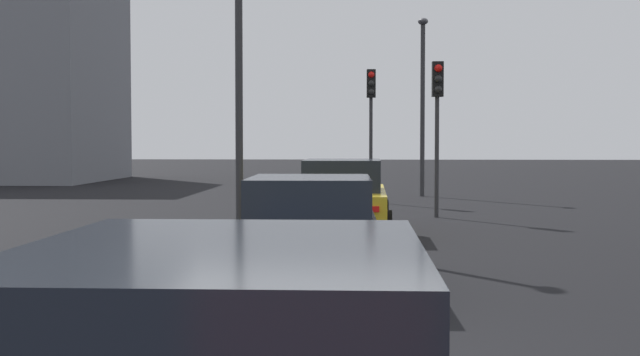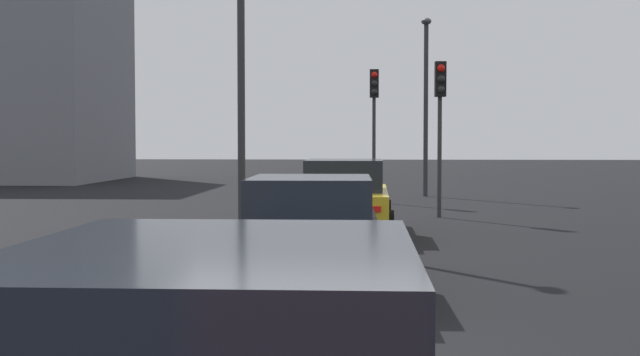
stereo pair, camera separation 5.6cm
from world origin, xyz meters
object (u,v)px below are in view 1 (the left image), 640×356
car_yellow_lead (343,199)px  street_lamp_kerbside (423,90)px  street_lamp_far (239,10)px  traffic_light_near_right (438,106)px  traffic_light_near_left (371,107)px  car_black_second (311,235)px

car_yellow_lead → street_lamp_kerbside: bearing=-11.4°
street_lamp_kerbside → street_lamp_far: (-12.13, 4.77, 0.94)m
traffic_light_near_right → street_lamp_kerbside: 8.26m
car_yellow_lead → traffic_light_near_left: traffic_light_near_left is taller
car_yellow_lead → traffic_light_near_left: (9.16, -0.70, 2.30)m
car_yellow_lead → traffic_light_near_left: size_ratio=1.09×
traffic_light_near_right → street_lamp_kerbside: size_ratio=0.63×
traffic_light_near_right → street_lamp_far: size_ratio=0.49×
car_yellow_lead → car_black_second: (-6.43, 0.29, -0.03)m
car_black_second → street_lamp_kerbside: street_lamp_kerbside is taller
car_yellow_lead → street_lamp_kerbside: street_lamp_kerbside is taller
traffic_light_near_left → car_yellow_lead: bearing=-7.5°
car_yellow_lead → traffic_light_near_left: bearing=-3.9°
street_lamp_kerbside → traffic_light_near_left: bearing=148.3°
car_yellow_lead → traffic_light_near_right: bearing=-30.0°
car_black_second → traffic_light_near_right: bearing=-15.3°
street_lamp_kerbside → street_lamp_far: street_lamp_far is taller
car_black_second → street_lamp_far: street_lamp_far is taller
car_yellow_lead → car_black_second: car_yellow_lead is taller
traffic_light_near_right → street_lamp_far: street_lamp_far is taller
traffic_light_near_right → street_lamp_far: bearing=-53.3°
traffic_light_near_left → street_lamp_far: street_lamp_far is taller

